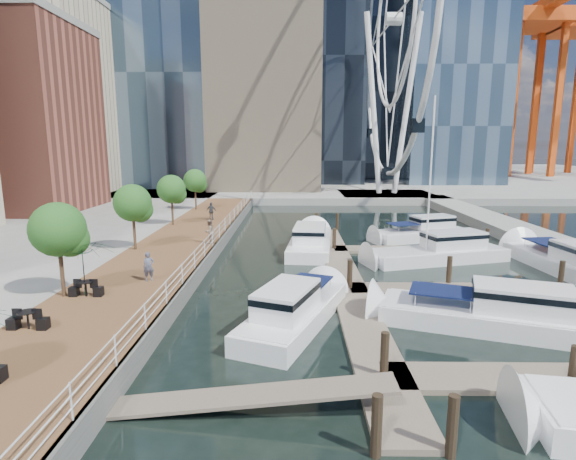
# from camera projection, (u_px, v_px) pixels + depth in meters

# --- Properties ---
(ground) EXTENTS (520.00, 520.00, 0.00)m
(ground) POSITION_uv_depth(u_px,v_px,m) (299.00, 354.00, 17.98)
(ground) COLOR black
(ground) RESTS_ON ground
(boardwalk) EXTENTS (6.00, 60.00, 1.00)m
(boardwalk) POSITION_uv_depth(u_px,v_px,m) (173.00, 253.00, 32.74)
(boardwalk) COLOR brown
(boardwalk) RESTS_ON ground
(seawall) EXTENTS (0.25, 60.00, 1.00)m
(seawall) POSITION_uv_depth(u_px,v_px,m) (214.00, 253.00, 32.70)
(seawall) COLOR #595954
(seawall) RESTS_ON ground
(land_far) EXTENTS (200.00, 114.00, 1.00)m
(land_far) POSITION_uv_depth(u_px,v_px,m) (295.00, 175.00, 118.10)
(land_far) COLOR gray
(land_far) RESTS_ON ground
(breakwater) EXTENTS (4.00, 60.00, 1.00)m
(breakwater) POSITION_uv_depth(u_px,v_px,m) (537.00, 240.00, 37.28)
(breakwater) COLOR gray
(breakwater) RESTS_ON ground
(pier) EXTENTS (14.00, 12.00, 1.00)m
(pier) POSITION_uv_depth(u_px,v_px,m) (386.00, 197.00, 68.80)
(pier) COLOR gray
(pier) RESTS_ON ground
(railing) EXTENTS (0.10, 60.00, 1.05)m
(railing) POSITION_uv_depth(u_px,v_px,m) (213.00, 239.00, 32.51)
(railing) COLOR white
(railing) RESTS_ON boardwalk
(floating_docks) EXTENTS (16.00, 34.00, 2.60)m
(floating_docks) POSITION_uv_depth(u_px,v_px,m) (426.00, 273.00, 27.59)
(floating_docks) COLOR #6D6051
(floating_docks) RESTS_ON ground
(ferris_wheel) EXTENTS (5.80, 45.60, 47.80)m
(ferris_wheel) POSITION_uv_depth(u_px,v_px,m) (394.00, 19.00, 64.08)
(ferris_wheel) COLOR white
(ferris_wheel) RESTS_ON ground
(street_trees) EXTENTS (2.60, 42.60, 4.60)m
(street_trees) POSITION_uv_depth(u_px,v_px,m) (133.00, 203.00, 31.08)
(street_trees) COLOR #3F2B1C
(street_trees) RESTS_ON ground
(cafe_tables) EXTENTS (2.50, 13.70, 0.74)m
(cafe_tables) POSITION_uv_depth(u_px,v_px,m) (6.00, 342.00, 15.89)
(cafe_tables) COLOR black
(cafe_tables) RESTS_ON ground
(yacht_foreground) EXTENTS (11.16, 6.35, 2.15)m
(yacht_foreground) POSITION_uv_depth(u_px,v_px,m) (491.00, 328.00, 20.47)
(yacht_foreground) COLOR white
(yacht_foreground) RESTS_ON ground
(pedestrian_near) EXTENTS (0.69, 0.60, 1.59)m
(pedestrian_near) POSITION_uv_depth(u_px,v_px,m) (149.00, 267.00, 24.16)
(pedestrian_near) COLOR #494C62
(pedestrian_near) RESTS_ON boardwalk
(pedestrian_mid) EXTENTS (1.05, 1.12, 1.84)m
(pedestrian_mid) POSITION_uv_depth(u_px,v_px,m) (209.00, 231.00, 33.37)
(pedestrian_mid) COLOR #866F5C
(pedestrian_mid) RESTS_ON boardwalk
(pedestrian_far) EXTENTS (1.08, 0.61, 1.73)m
(pedestrian_far) POSITION_uv_depth(u_px,v_px,m) (211.00, 211.00, 44.10)
(pedestrian_far) COLOR #2F343B
(pedestrian_far) RESTS_ON boardwalk
(moored_yachts) EXTENTS (23.27, 32.25, 11.50)m
(moored_yachts) POSITION_uv_depth(u_px,v_px,m) (440.00, 269.00, 30.20)
(moored_yachts) COLOR silver
(moored_yachts) RESTS_ON ground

